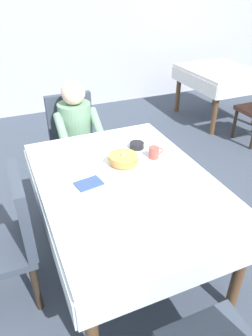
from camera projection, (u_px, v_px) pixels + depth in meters
The scene contains 15 objects.
ground_plane at pixel (125, 257), 2.46m from camera, with size 14.00×14.00×0.00m, color #3D4756.
dining_table_main at pixel (125, 190), 2.11m from camera, with size 1.12×1.52×0.74m.
chair_diner at pixel (74, 137), 3.07m from camera, with size 0.44×0.45×0.93m.
diner_person at pixel (77, 130), 2.88m from camera, with size 0.40×0.43×1.12m.
chair_left_side at pixel (10, 234), 1.92m from camera, with size 0.45×0.44×0.93m.
plate_breakfast at pixel (123, 165), 2.20m from camera, with size 0.28×0.28×0.02m, color white.
breakfast_stack at pixel (123, 159), 2.18m from camera, with size 0.21×0.20×0.08m.
cup_coffee at pixel (154, 152), 2.28m from camera, with size 0.11×0.08×0.08m.
bowl_butter at pixel (137, 145), 2.42m from camera, with size 0.11×0.11×0.04m, color black.
syrup_pitcher at pixel (76, 160), 2.20m from camera, with size 0.08×0.08×0.07m.
fork_left_of_plate at pixel (99, 173), 2.12m from camera, with size 0.18×0.01×0.01m, color silver.
knife_right_of_plate at pixel (149, 162), 2.25m from camera, with size 0.20×0.01×0.01m, color silver.
spoon_near_edge at pixel (139, 195), 1.91m from camera, with size 0.15×0.01×0.01m, color silver.
napkin_folded at pixel (89, 183), 2.01m from camera, with size 0.17×0.12×0.01m, color #334C7F.
background_table_far at pixel (219, 77), 4.52m from camera, with size 0.92×1.12×0.74m.
Camera 1 is at (-0.67, -1.58, 1.89)m, focal length 33.49 mm.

